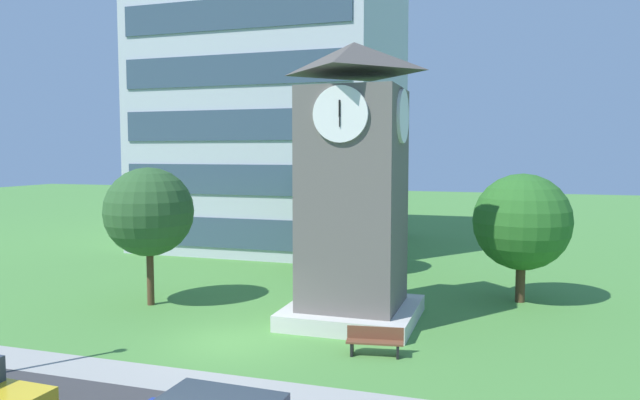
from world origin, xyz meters
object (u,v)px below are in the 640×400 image
tree_near_tower (343,201)px  tree_streetside (149,212)px  park_bench (375,341)px  tree_by_building (522,222)px  clock_tower (353,198)px

tree_near_tower → tree_streetside: bearing=-124.1°
park_bench → tree_streetside: bearing=162.7°
park_bench → tree_near_tower: size_ratio=0.31×
tree_near_tower → tree_by_building: tree_near_tower is taller
clock_tower → tree_by_building: clock_tower is taller
clock_tower → tree_streetside: bearing=-177.6°
tree_near_tower → park_bench: bearing=-69.9°
clock_tower → park_bench: (1.65, -3.58, -4.22)m
clock_tower → tree_near_tower: clock_tower is taller
clock_tower → tree_streetside: (-8.69, -0.37, -0.75)m
clock_tower → tree_streetside: clock_tower is taller
clock_tower → tree_streetside: 8.73m
park_bench → tree_by_building: bearing=62.0°
clock_tower → tree_streetside: size_ratio=1.81×
tree_near_tower → tree_streetside: 10.62m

